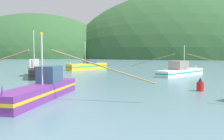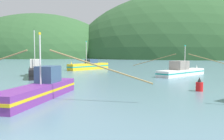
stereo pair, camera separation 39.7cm
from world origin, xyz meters
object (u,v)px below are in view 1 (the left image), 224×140
fishing_boat_black (34,71)px  fishing_boat_yellow (88,66)px  fishing_boat_white (180,71)px  channel_buoy (200,85)px  fishing_boat_purple (42,89)px

fishing_boat_black → fishing_boat_yellow: fishing_boat_black is taller
fishing_boat_white → fishing_boat_yellow: 23.04m
fishing_boat_white → fishing_boat_black: bearing=140.1°
fishing_boat_white → channel_buoy: 17.23m
fishing_boat_yellow → channel_buoy: 35.33m
fishing_boat_purple → channel_buoy: (13.03, 7.86, -0.25)m
fishing_boat_white → fishing_boat_yellow: (-20.61, 10.31, 0.04)m
fishing_boat_yellow → channel_buoy: fishing_boat_yellow is taller
fishing_boat_black → fishing_boat_yellow: 18.72m
fishing_boat_black → fishing_boat_white: (22.85, 8.27, -0.13)m
channel_buoy → fishing_boat_purple: bearing=-148.9°
fishing_boat_purple → fishing_boat_yellow: 36.50m
fishing_boat_black → fishing_boat_yellow: (2.25, 18.58, -0.10)m
fishing_boat_black → fishing_boat_purple: bearing=1.1°
channel_buoy → fishing_boat_yellow: bearing=129.0°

